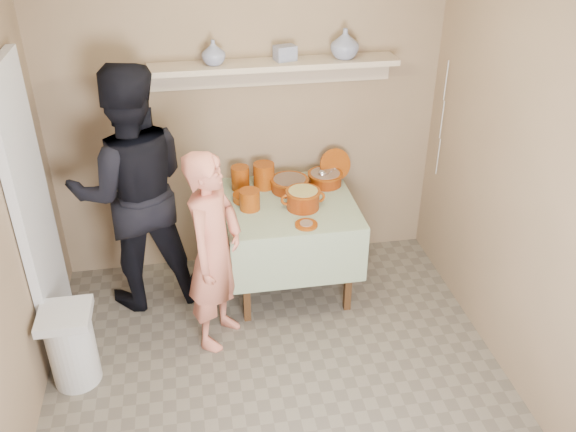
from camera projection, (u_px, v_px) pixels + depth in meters
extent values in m
plane|color=#675D51|center=(285.00, 409.00, 3.80)|extent=(3.50, 3.50, 0.00)
cube|color=silver|center=(34.00, 215.00, 3.89)|extent=(0.06, 0.70, 2.00)
cylinder|color=#792A01|center=(240.00, 178.00, 4.67)|extent=(0.14, 0.14, 0.19)
cylinder|color=#792A01|center=(264.00, 176.00, 4.69)|extent=(0.16, 0.16, 0.20)
cylinder|color=#792A01|center=(250.00, 200.00, 4.41)|extent=(0.15, 0.15, 0.15)
cylinder|color=#792A01|center=(245.00, 197.00, 4.54)|extent=(0.19, 0.19, 0.06)
cylinder|color=#792A01|center=(335.00, 165.00, 4.81)|extent=(0.27, 0.15, 0.24)
imported|color=navy|center=(345.00, 44.00, 4.35)|extent=(0.24, 0.24, 0.21)
imported|color=navy|center=(213.00, 53.00, 4.22)|extent=(0.20, 0.20, 0.17)
cube|color=navy|center=(285.00, 53.00, 4.34)|extent=(0.17, 0.14, 0.11)
imported|color=#D1715A|center=(214.00, 252.00, 4.03)|extent=(0.56, 0.63, 1.44)
imported|color=black|center=(133.00, 190.00, 4.34)|extent=(0.98, 0.81, 1.85)
cube|color=#8F7457|center=(246.00, 112.00, 4.64)|extent=(3.00, 0.02, 2.60)
cube|color=#8F7457|center=(553.00, 208.00, 3.36)|extent=(0.02, 3.50, 2.60)
cube|color=#4C2D16|center=(246.00, 281.00, 4.36)|extent=(0.05, 0.05, 0.71)
cube|color=#4C2D16|center=(349.00, 270.00, 4.48)|extent=(0.05, 0.05, 0.71)
cube|color=#4C2D16|center=(236.00, 226.00, 5.01)|extent=(0.05, 0.05, 0.71)
cube|color=#4C2D16|center=(326.00, 218.00, 5.12)|extent=(0.05, 0.05, 0.71)
cube|color=#4C2D16|center=(289.00, 205.00, 4.55)|extent=(0.90, 0.90, 0.04)
cube|color=#2D591E|center=(289.00, 202.00, 4.54)|extent=(0.96, 0.96, 0.01)
cube|color=#2D591E|center=(301.00, 262.00, 4.24)|extent=(0.96, 0.01, 0.44)
cube|color=#2D591E|center=(279.00, 197.00, 5.06)|extent=(0.96, 0.01, 0.44)
cube|color=#2D591E|center=(226.00, 232.00, 4.58)|extent=(0.01, 0.96, 0.44)
cube|color=#2D591E|center=(350.00, 221.00, 4.72)|extent=(0.01, 0.96, 0.44)
cylinder|color=#611D07|center=(289.00, 185.00, 4.67)|extent=(0.28, 0.28, 0.09)
cylinder|color=#792A01|center=(289.00, 180.00, 4.65)|extent=(0.30, 0.30, 0.01)
cylinder|color=brown|center=(289.00, 182.00, 4.66)|extent=(0.25, 0.25, 0.05)
cylinder|color=#611D07|center=(325.00, 179.00, 4.76)|extent=(0.26, 0.26, 0.09)
cylinder|color=#792A01|center=(325.00, 174.00, 4.74)|extent=(0.28, 0.28, 0.01)
cylinder|color=#8C6B54|center=(325.00, 176.00, 4.75)|extent=(0.23, 0.23, 0.05)
cylinder|color=silver|center=(331.00, 172.00, 4.57)|extent=(0.01, 0.22, 0.16)
sphere|color=silver|center=(322.00, 174.00, 4.70)|extent=(0.07, 0.07, 0.07)
cylinder|color=#611D07|center=(303.00, 199.00, 4.42)|extent=(0.24, 0.24, 0.14)
cylinder|color=#792A01|center=(303.00, 192.00, 4.39)|extent=(0.25, 0.25, 0.01)
cylinder|color=tan|center=(303.00, 193.00, 4.40)|extent=(0.21, 0.21, 0.05)
torus|color=#792A01|center=(287.00, 200.00, 4.40)|extent=(0.09, 0.02, 0.09)
torus|color=#792A01|center=(319.00, 197.00, 4.44)|extent=(0.09, 0.02, 0.09)
cylinder|color=#792A01|center=(306.00, 225.00, 4.23)|extent=(0.16, 0.16, 0.02)
cylinder|color=#8C6B54|center=(306.00, 223.00, 4.23)|extent=(0.09, 0.09, 0.01)
cube|color=#C0A98E|center=(274.00, 64.00, 4.35)|extent=(1.80, 0.25, 0.04)
cube|color=#C0A98E|center=(272.00, 73.00, 4.50)|extent=(1.80, 0.02, 0.18)
cylinder|color=silver|center=(72.00, 350.00, 3.90)|extent=(0.30, 0.30, 0.50)
cube|color=silver|center=(64.00, 316.00, 3.76)|extent=(0.32, 0.32, 0.06)
cylinder|color=silver|center=(446.00, 81.00, 4.51)|extent=(0.01, 0.01, 0.30)
cylinder|color=silver|center=(442.00, 120.00, 4.64)|extent=(0.01, 0.01, 0.30)
cylinder|color=silver|center=(438.00, 157.00, 4.78)|extent=(0.01, 0.01, 0.30)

